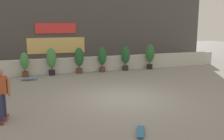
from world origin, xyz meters
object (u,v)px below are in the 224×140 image
at_px(potted_plant_5, 150,55).
at_px(skater_foreground, 1,92).
at_px(potted_plant_1, 51,59).
at_px(skateboard_near_camera, 30,79).
at_px(potted_plant_3, 102,58).
at_px(potted_plant_2, 79,58).
at_px(skateboard_aside, 141,131).
at_px(potted_plant_0, 25,63).
at_px(potted_plant_4, 126,56).

distance_m(potted_plant_5, skater_foreground, 10.76).
distance_m(potted_plant_1, skateboard_near_camera, 1.85).
distance_m(potted_plant_3, skateboard_near_camera, 4.53).
bearing_deg(skateboard_near_camera, potted_plant_2, 19.61).
relative_size(skater_foreground, skateboard_near_camera, 2.10).
bearing_deg(skateboard_near_camera, skateboard_aside, -69.82).
height_order(potted_plant_0, potted_plant_1, potted_plant_1).
bearing_deg(potted_plant_5, skateboard_near_camera, -172.24).
bearing_deg(potted_plant_4, potted_plant_1, 180.00).
bearing_deg(skater_foreground, potted_plant_2, 60.60).
bearing_deg(skateboard_aside, potted_plant_1, 100.36).
bearing_deg(potted_plant_2, skateboard_near_camera, -160.39).
bearing_deg(skateboard_near_camera, potted_plant_3, 13.40).
bearing_deg(potted_plant_2, skateboard_aside, -89.96).
relative_size(potted_plant_0, skater_foreground, 0.82).
relative_size(potted_plant_2, potted_plant_4, 1.00).
bearing_deg(skateboard_aside, potted_plant_5, 62.36).
relative_size(potted_plant_4, potted_plant_5, 0.97).
bearing_deg(potted_plant_5, potted_plant_4, -180.00).
bearing_deg(skateboard_near_camera, skater_foreground, -98.76).
height_order(potted_plant_1, potted_plant_4, potted_plant_1).
distance_m(potted_plant_0, skateboard_near_camera, 1.28).
distance_m(potted_plant_0, potted_plant_5, 7.78).
bearing_deg(potted_plant_4, skateboard_near_camera, -170.02).
bearing_deg(skateboard_near_camera, potted_plant_1, 39.12).
bearing_deg(potted_plant_1, skater_foreground, -107.75).
relative_size(potted_plant_0, potted_plant_5, 0.86).
relative_size(potted_plant_0, potted_plant_2, 0.89).
xyz_separation_m(potted_plant_1, skater_foreground, (-2.14, -6.68, 0.01)).
bearing_deg(potted_plant_2, potted_plant_3, -0.00).
xyz_separation_m(skater_foreground, skateboard_near_camera, (0.87, 5.65, -0.88)).
xyz_separation_m(potted_plant_1, skateboard_near_camera, (-1.27, -1.03, -0.87)).
bearing_deg(skateboard_aside, skater_foreground, 149.30).
distance_m(potted_plant_1, potted_plant_3, 3.06).
height_order(potted_plant_4, skateboard_near_camera, potted_plant_4).
bearing_deg(potted_plant_2, potted_plant_5, 0.00).
xyz_separation_m(potted_plant_0, potted_plant_5, (7.78, 0.00, 0.15)).
relative_size(potted_plant_1, potted_plant_5, 0.99).
bearing_deg(potted_plant_4, potted_plant_0, 180.00).
distance_m(potted_plant_1, potted_plant_4, 4.59).
bearing_deg(potted_plant_0, skateboard_aside, -70.77).
xyz_separation_m(potted_plant_3, skateboard_near_camera, (-4.33, -1.03, -0.83)).
xyz_separation_m(potted_plant_0, skateboard_aside, (3.11, -8.92, -0.73)).
bearing_deg(skater_foreground, potted_plant_4, 44.77).
relative_size(potted_plant_0, skateboard_near_camera, 1.72).
bearing_deg(potted_plant_0, potted_plant_5, 0.00).
height_order(potted_plant_4, potted_plant_5, potted_plant_5).
xyz_separation_m(potted_plant_0, potted_plant_2, (3.11, 0.00, 0.12)).
xyz_separation_m(skateboard_near_camera, skateboard_aside, (2.90, -7.89, 0.00)).
bearing_deg(skateboard_aside, potted_plant_2, 90.04).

